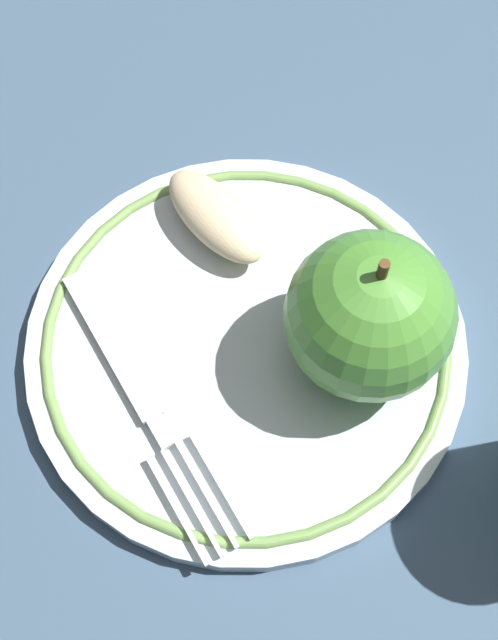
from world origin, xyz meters
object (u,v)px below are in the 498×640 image
plate (249,342)px  apple_slice_front (215,216)px  fork (141,396)px  apple_red_whole (370,316)px

plate → apple_slice_front: size_ratio=3.26×
plate → apple_slice_front: (0.06, -0.04, 0.02)m
apple_slice_front → fork: 0.11m
apple_slice_front → plate: bearing=-24.9°
apple_red_whole → apple_slice_front: apple_red_whole is taller
apple_red_whole → fork: 0.12m
plate → fork: fork is taller
plate → apple_slice_front: 0.07m
apple_slice_front → fork: size_ratio=0.43×
plate → fork: bearing=71.6°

